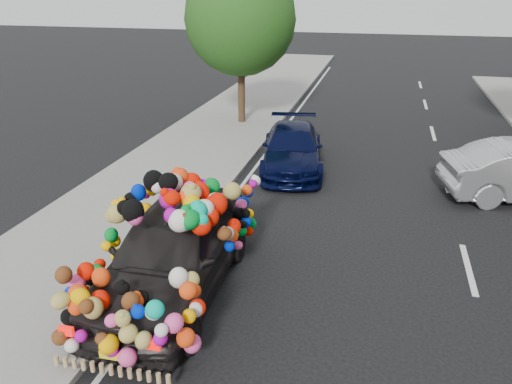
# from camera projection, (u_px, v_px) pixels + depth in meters

# --- Properties ---
(ground) EXTENTS (100.00, 100.00, 0.00)m
(ground) POSITION_uv_depth(u_px,v_px,m) (292.00, 247.00, 10.80)
(ground) COLOR black
(ground) RESTS_ON ground
(sidewalk) EXTENTS (4.00, 60.00, 0.12)m
(sidewalk) POSITION_uv_depth(u_px,v_px,m) (112.00, 223.00, 11.76)
(sidewalk) COLOR gray
(sidewalk) RESTS_ON ground
(kerb) EXTENTS (0.15, 60.00, 0.13)m
(kerb) POSITION_uv_depth(u_px,v_px,m) (190.00, 232.00, 11.31)
(kerb) COLOR gray
(kerb) RESTS_ON ground
(lane_markings) EXTENTS (6.00, 50.00, 0.01)m
(lane_markings) POSITION_uv_depth(u_px,v_px,m) (468.00, 268.00, 9.98)
(lane_markings) COLOR silver
(lane_markings) RESTS_ON ground
(tree_near_sidewalk) EXTENTS (4.20, 4.20, 6.13)m
(tree_near_sidewalk) POSITION_uv_depth(u_px,v_px,m) (241.00, 19.00, 18.58)
(tree_near_sidewalk) COLOR #332114
(tree_near_sidewalk) RESTS_ON ground
(plush_art_car) EXTENTS (2.39, 5.01, 2.27)m
(plush_art_car) POSITION_uv_depth(u_px,v_px,m) (172.00, 234.00, 8.87)
(plush_art_car) COLOR black
(plush_art_car) RESTS_ON ground
(navy_sedan) EXTENTS (2.47, 4.60, 1.27)m
(navy_sedan) POSITION_uv_depth(u_px,v_px,m) (292.00, 148.00, 15.16)
(navy_sedan) COLOR black
(navy_sedan) RESTS_ON ground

